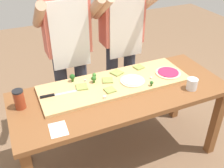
# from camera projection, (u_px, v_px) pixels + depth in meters

# --- Properties ---
(ground_plane) EXTENTS (8.00, 8.00, 0.00)m
(ground_plane) POSITION_uv_depth(u_px,v_px,m) (120.00, 155.00, 2.52)
(ground_plane) COLOR brown
(prep_table) EXTENTS (1.77, 0.71, 0.75)m
(prep_table) POSITION_uv_depth(u_px,v_px,m) (121.00, 101.00, 2.18)
(prep_table) COLOR brown
(prep_table) RESTS_ON ground
(cutting_board) EXTENTS (1.27, 0.42, 0.02)m
(cutting_board) POSITION_uv_depth(u_px,v_px,m) (115.00, 83.00, 2.20)
(cutting_board) COLOR tan
(cutting_board) RESTS_ON prep_table
(chefs_knife) EXTENTS (0.30, 0.03, 0.02)m
(chefs_knife) POSITION_uv_depth(u_px,v_px,m) (54.00, 95.00, 2.02)
(chefs_knife) COLOR #B7BABF
(chefs_knife) RESTS_ON cutting_board
(pizza_whole_white_garlic) EXTENTS (0.21, 0.21, 0.02)m
(pizza_whole_white_garlic) POSITION_uv_depth(u_px,v_px,m) (133.00, 81.00, 2.20)
(pizza_whole_white_garlic) COLOR beige
(pizza_whole_white_garlic) RESTS_ON cutting_board
(pizza_whole_beet_magenta) EXTENTS (0.22, 0.22, 0.02)m
(pizza_whole_beet_magenta) POSITION_uv_depth(u_px,v_px,m) (168.00, 73.00, 2.31)
(pizza_whole_beet_magenta) COLOR beige
(pizza_whole_beet_magenta) RESTS_ON cutting_board
(pizza_slice_near_right) EXTENTS (0.09, 0.09, 0.01)m
(pizza_slice_near_right) POSITION_uv_depth(u_px,v_px,m) (110.00, 90.00, 2.08)
(pizza_slice_near_right) COLOR #899E4C
(pizza_slice_near_right) RESTS_ON cutting_board
(pizza_slice_center) EXTENTS (0.10, 0.10, 0.01)m
(pizza_slice_center) POSITION_uv_depth(u_px,v_px,m) (82.00, 87.00, 2.12)
(pizza_slice_center) COLOR #899E4C
(pizza_slice_center) RESTS_ON cutting_board
(pizza_slice_near_left) EXTENTS (0.09, 0.09, 0.01)m
(pizza_slice_near_left) POSITION_uv_depth(u_px,v_px,m) (139.00, 67.00, 2.40)
(pizza_slice_near_left) COLOR #899E4C
(pizza_slice_near_left) RESTS_ON cutting_board
(pizza_slice_far_left) EXTENTS (0.11, 0.11, 0.01)m
(pizza_slice_far_left) POSITION_uv_depth(u_px,v_px,m) (108.00, 80.00, 2.21)
(pizza_slice_far_left) COLOR #899E4C
(pizza_slice_far_left) RESTS_ON cutting_board
(pizza_slice_far_right) EXTENTS (0.12, 0.12, 0.01)m
(pizza_slice_far_right) POSITION_uv_depth(u_px,v_px,m) (117.00, 73.00, 2.31)
(pizza_slice_far_right) COLOR #899E4C
(pizza_slice_far_right) RESTS_ON cutting_board
(broccoli_floret_center_right) EXTENTS (0.04, 0.04, 0.06)m
(broccoli_floret_center_right) POSITION_uv_depth(u_px,v_px,m) (94.00, 79.00, 2.17)
(broccoli_floret_center_right) COLOR #366618
(broccoli_floret_center_right) RESTS_ON cutting_board
(broccoli_floret_back_mid) EXTENTS (0.03, 0.03, 0.04)m
(broccoli_floret_back_mid) POSITION_uv_depth(u_px,v_px,m) (152.00, 83.00, 2.13)
(broccoli_floret_back_mid) COLOR #366618
(broccoli_floret_back_mid) RESTS_ON cutting_board
(broccoli_floret_front_right) EXTENTS (0.04, 0.04, 0.05)m
(broccoli_floret_front_right) POSITION_uv_depth(u_px,v_px,m) (94.00, 75.00, 2.22)
(broccoli_floret_front_right) COLOR #487A23
(broccoli_floret_front_right) RESTS_ON cutting_board
(broccoli_floret_back_left) EXTENTS (0.05, 0.05, 0.07)m
(broccoli_floret_back_left) POSITION_uv_depth(u_px,v_px,m) (72.00, 77.00, 2.18)
(broccoli_floret_back_left) COLOR #2C5915
(broccoli_floret_back_left) RESTS_ON cutting_board
(cheese_crumble_a) EXTENTS (0.02, 0.02, 0.02)m
(cheese_crumble_a) POSITION_uv_depth(u_px,v_px,m) (105.00, 97.00, 1.99)
(cheese_crumble_a) COLOR white
(cheese_crumble_a) RESTS_ON cutting_board
(cheese_crumble_b) EXTENTS (0.02, 0.02, 0.01)m
(cheese_crumble_b) POSITION_uv_depth(u_px,v_px,m) (85.00, 80.00, 2.20)
(cheese_crumble_b) COLOR silver
(cheese_crumble_b) RESTS_ON cutting_board
(cheese_crumble_c) EXTENTS (0.02, 0.02, 0.01)m
(cheese_crumble_c) POSITION_uv_depth(u_px,v_px,m) (151.00, 78.00, 2.24)
(cheese_crumble_c) COLOR white
(cheese_crumble_c) RESTS_ON cutting_board
(flour_cup) EXTENTS (0.09, 0.09, 0.09)m
(flour_cup) POSITION_uv_depth(u_px,v_px,m) (192.00, 85.00, 2.13)
(flour_cup) COLOR white
(flour_cup) RESTS_ON prep_table
(sauce_jar) EXTENTS (0.08, 0.08, 0.15)m
(sauce_jar) POSITION_uv_depth(u_px,v_px,m) (19.00, 99.00, 1.90)
(sauce_jar) COLOR #99381E
(sauce_jar) RESTS_ON prep_table
(recipe_note) EXTENTS (0.12, 0.16, 0.00)m
(recipe_note) POSITION_uv_depth(u_px,v_px,m) (58.00, 129.00, 1.74)
(recipe_note) COLOR white
(recipe_note) RESTS_ON prep_table
(cook_left) EXTENTS (0.54, 0.39, 1.67)m
(cook_left) POSITION_uv_depth(u_px,v_px,m) (68.00, 42.00, 2.34)
(cook_left) COLOR #333847
(cook_left) RESTS_ON ground
(cook_right) EXTENTS (0.54, 0.39, 1.67)m
(cook_right) POSITION_uv_depth(u_px,v_px,m) (122.00, 33.00, 2.53)
(cook_right) COLOR #333847
(cook_right) RESTS_ON ground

